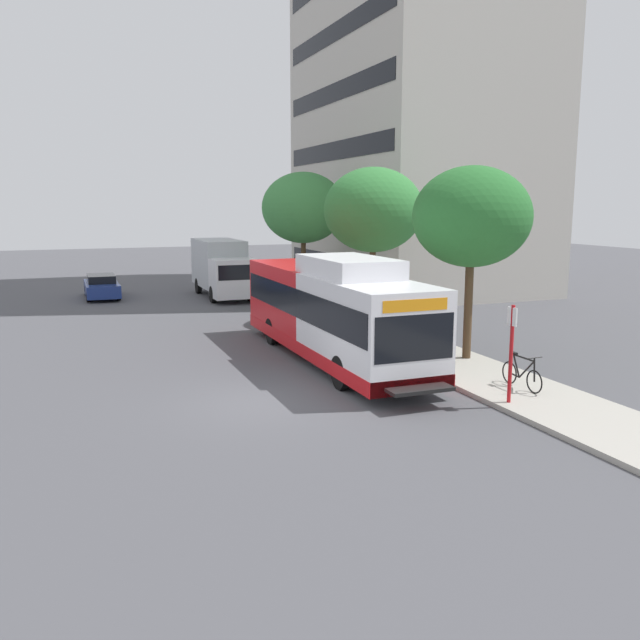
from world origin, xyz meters
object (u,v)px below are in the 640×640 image
parked_car_far_lane (102,286)px  street_tree_near_stop (472,217)px  street_tree_mid_block (373,210)px  street_tree_far_block (303,208)px  box_truck_background (222,267)px  bicycle_parked (522,374)px  transit_bus (332,311)px  bus_stop_sign_pole (511,346)px

parked_car_far_lane → street_tree_near_stop: bearing=-63.0°
street_tree_mid_block → street_tree_far_block: 8.38m
parked_car_far_lane → box_truck_background: 6.94m
street_tree_near_stop → bicycle_parked: bearing=-100.4°
street_tree_far_block → parked_car_far_lane: size_ratio=1.54×
transit_bus → street_tree_far_block: street_tree_far_block is taller
bicycle_parked → street_tree_mid_block: (0.97, 11.81, 4.49)m
bicycle_parked → street_tree_near_stop: street_tree_near_stop is taller
bus_stop_sign_pole → bicycle_parked: size_ratio=1.48×
bus_stop_sign_pole → bicycle_parked: bus_stop_sign_pole is taller
transit_bus → street_tree_mid_block: (4.44, 6.06, 3.34)m
street_tree_far_block → box_truck_background: street_tree_far_block is taller
street_tree_mid_block → bicycle_parked: bearing=-94.7°
bicycle_parked → street_tree_far_block: street_tree_far_block is taller
transit_bus → street_tree_far_block: (4.18, 14.44, 3.40)m
street_tree_near_stop → parked_car_far_lane: street_tree_near_stop is taller
transit_bus → box_truck_background: 17.05m
parked_car_far_lane → transit_bus: bearing=-71.2°
transit_bus → bus_stop_sign_pole: bearing=-71.1°
bus_stop_sign_pole → street_tree_far_block: 21.52m
street_tree_far_block → street_tree_mid_block: bearing=-88.2°
bus_stop_sign_pole → street_tree_near_stop: size_ratio=0.40×
bicycle_parked → street_tree_far_block: (0.71, 20.18, 4.54)m
street_tree_near_stop → street_tree_mid_block: street_tree_mid_block is taller
street_tree_mid_block → box_truck_background: (-4.34, 10.98, -3.31)m
bicycle_parked → box_truck_background: box_truck_background is taller
transit_bus → street_tree_near_stop: (4.17, -1.92, 3.18)m
street_tree_near_stop → bus_stop_sign_pole: bearing=-111.3°
bus_stop_sign_pole → parked_car_far_lane: 27.19m
bus_stop_sign_pole → bicycle_parked: (1.17, 0.98, -1.09)m
box_truck_background → bus_stop_sign_pole: bearing=-84.7°
transit_bus → bus_stop_sign_pole: transit_bus is taller
transit_bus → box_truck_background: bearing=89.7°
street_tree_far_block → bus_stop_sign_pole: bearing=-95.1°
bicycle_parked → box_truck_background: (-3.37, 22.79, 1.18)m
street_tree_near_stop → parked_car_far_lane: bearing=117.0°
transit_bus → street_tree_mid_block: bearing=53.8°
transit_bus → street_tree_near_stop: bearing=-24.7°
bicycle_parked → parked_car_far_lane: bearing=111.9°
street_tree_mid_block → bus_stop_sign_pole: bearing=-99.5°
bicycle_parked → parked_car_far_lane: 26.66m
bicycle_parked → street_tree_far_block: bearing=88.0°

